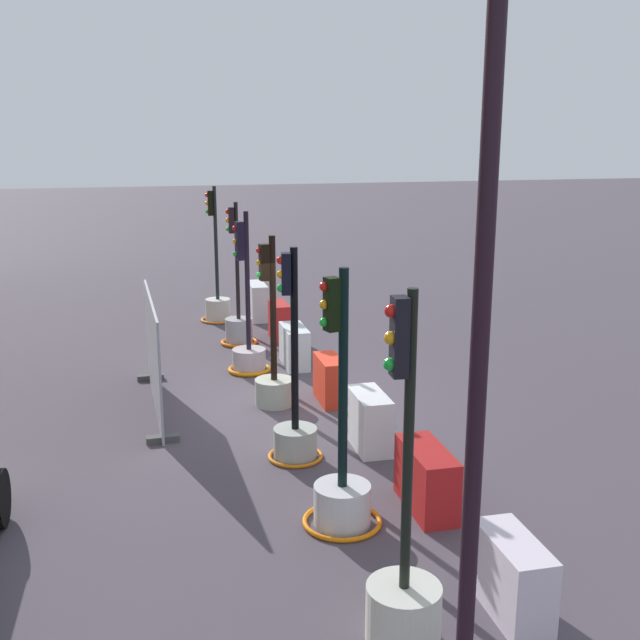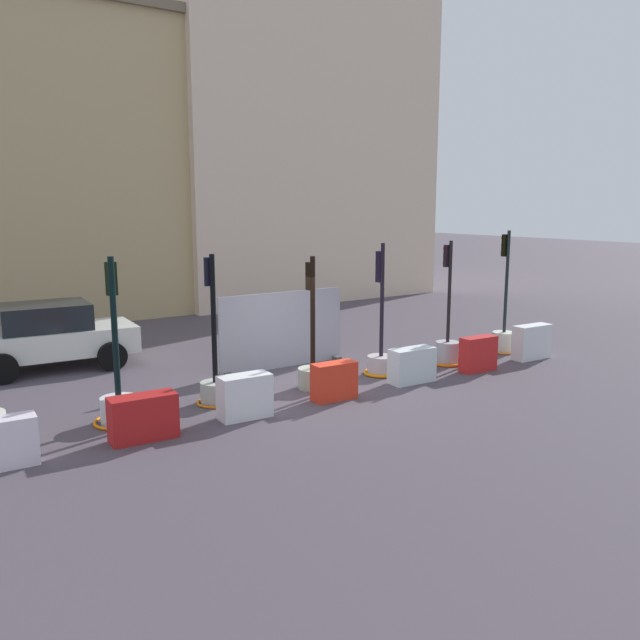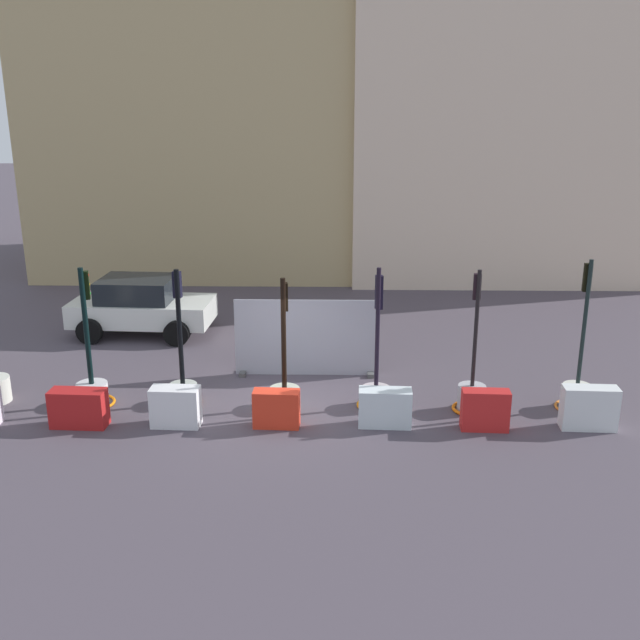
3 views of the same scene
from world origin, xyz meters
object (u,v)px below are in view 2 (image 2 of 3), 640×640
object	(u,v)px
construction_barrier_0	(3,443)
car_white_van	(50,335)
traffic_light_3	(313,364)
traffic_light_1	(118,397)
traffic_light_6	(504,334)
construction_barrier_2	(245,396)
traffic_light_2	(215,378)
construction_barrier_6	(532,342)
traffic_light_5	(447,346)
construction_barrier_1	(143,418)
construction_barrier_3	(334,381)
construction_barrier_4	(412,365)
traffic_light_4	(381,355)
construction_barrier_5	(478,354)

from	to	relation	value
construction_barrier_0	car_white_van	size ratio (longest dim) A/B	0.25
traffic_light_3	traffic_light_1	bearing A→B (deg)	178.70
traffic_light_1	traffic_light_6	world-z (taller)	traffic_light_6
construction_barrier_2	car_white_van	distance (m)	6.55
traffic_light_2	construction_barrier_6	distance (m)	8.72
traffic_light_1	traffic_light_5	xyz separation A→B (m)	(8.41, -0.18, -0.03)
traffic_light_6	construction_barrier_6	size ratio (longest dim) A/B	2.95
construction_barrier_1	construction_barrier_6	xyz separation A→B (m)	(10.59, 0.09, 0.06)
construction_barrier_3	car_white_van	world-z (taller)	car_white_van
construction_barrier_4	traffic_light_3	bearing A→B (deg)	157.40
traffic_light_1	construction_barrier_6	distance (m)	10.72
traffic_light_3	traffic_light_6	size ratio (longest dim) A/B	0.88
car_white_van	construction_barrier_6	bearing A→B (deg)	-29.44
traffic_light_3	traffic_light_4	distance (m)	2.02
construction_barrier_6	construction_barrier_0	bearing A→B (deg)	-179.87
traffic_light_1	car_white_van	xyz separation A→B (m)	(-0.15, 5.06, 0.34)
traffic_light_1	traffic_light_4	size ratio (longest dim) A/B	0.99
traffic_light_4	traffic_light_6	world-z (taller)	traffic_light_6
traffic_light_3	construction_barrier_3	xyz separation A→B (m)	(-0.11, -0.98, -0.15)
traffic_light_1	construction_barrier_5	bearing A→B (deg)	-7.59
construction_barrier_5	car_white_van	distance (m)	10.66
traffic_light_3	construction_barrier_6	size ratio (longest dim) A/B	2.59
traffic_light_1	construction_barrier_3	xyz separation A→B (m)	(4.20, -1.08, -0.11)
construction_barrier_3	traffic_light_6	bearing A→B (deg)	8.99
traffic_light_1	construction_barrier_2	world-z (taller)	traffic_light_1
traffic_light_5	construction_barrier_4	size ratio (longest dim) A/B	2.84
traffic_light_3	construction_barrier_3	world-z (taller)	traffic_light_3
construction_barrier_4	construction_barrier_0	bearing A→B (deg)	-179.45
traffic_light_6	construction_barrier_2	size ratio (longest dim) A/B	3.27
traffic_light_5	construction_barrier_2	size ratio (longest dim) A/B	3.07
construction_barrier_6	car_white_van	world-z (taller)	car_white_van
traffic_light_2	construction_barrier_3	world-z (taller)	traffic_light_2
construction_barrier_4	car_white_van	size ratio (longest dim) A/B	0.27
traffic_light_3	construction_barrier_5	world-z (taller)	traffic_light_3
traffic_light_2	car_white_van	world-z (taller)	traffic_light_2
traffic_light_4	construction_barrier_6	size ratio (longest dim) A/B	2.78
traffic_light_4	car_white_van	bearing A→B (deg)	141.87
construction_barrier_0	construction_barrier_1	size ratio (longest dim) A/B	0.88
traffic_light_3	construction_barrier_6	bearing A→B (deg)	-8.49
traffic_light_5	construction_barrier_4	xyz separation A→B (m)	(-1.95, -0.81, -0.07)
traffic_light_3	traffic_light_5	bearing A→B (deg)	-1.16
construction_barrier_4	construction_barrier_5	world-z (taller)	construction_barrier_5
traffic_light_4	construction_barrier_2	size ratio (longest dim) A/B	3.07
traffic_light_6	construction_barrier_4	world-z (taller)	traffic_light_6
traffic_light_1	construction_barrier_1	size ratio (longest dim) A/B	2.67
construction_barrier_0	construction_barrier_2	size ratio (longest dim) A/B	1.00
construction_barrier_1	construction_barrier_3	size ratio (longest dim) A/B	1.20
traffic_light_5	traffic_light_4	bearing A→B (deg)	175.79
construction_barrier_1	construction_barrier_3	xyz separation A→B (m)	(4.12, 0.06, -0.00)
construction_barrier_3	construction_barrier_6	size ratio (longest dim) A/B	0.86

